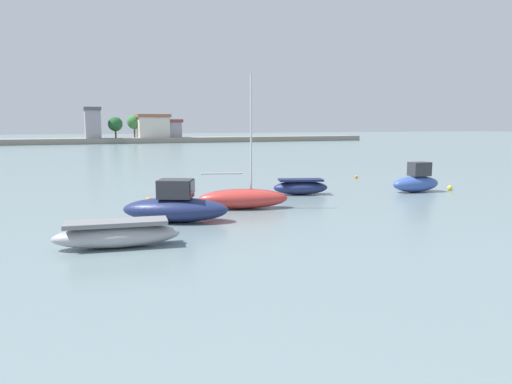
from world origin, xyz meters
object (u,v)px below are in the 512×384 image
Objects in this scene: moored_boat_1 at (176,207)px; moored_boat_3 at (301,187)px; moored_boat_2 at (243,198)px; mooring_buoy_4 at (356,177)px; mooring_buoy_1 at (312,183)px; moored_boat_0 at (117,234)px; mooring_buoy_2 at (149,201)px; mooring_buoy_0 at (450,188)px; moored_boat_4 at (416,181)px.

moored_boat_3 is (8.79, 5.34, -0.20)m from moored_boat_1.
moored_boat_2 is 26.64× the size of mooring_buoy_4.
mooring_buoy_1 is (2.66, 3.45, -0.25)m from moored_boat_3.
moored_boat_0 is 12.29× the size of mooring_buoy_2.
moored_boat_2 is 16.25× the size of mooring_buoy_1.
moored_boat_0 is 9.22m from mooring_buoy_2.
mooring_buoy_2 is (-18.89, 1.75, 0.02)m from mooring_buoy_0.
moored_boat_3 is 14.04× the size of mooring_buoy_4.
moored_boat_1 is at bearing -137.99° from moored_boat_2.
moored_boat_3 is at bearing 169.06° from mooring_buoy_0.
mooring_buoy_2 is at bearing -162.62° from moored_boat_3.
moored_boat_2 reaches higher than moored_boat_4.
moored_boat_2 is 5.94m from moored_boat_3.
moored_boat_4 reaches higher than mooring_buoy_1.
moored_boat_1 is 4.37m from moored_boat_2.
mooring_buoy_0 is at bearing 20.13° from moored_boat_2.
mooring_buoy_4 is at bearing 50.93° from moored_boat_2.
moored_boat_2 is (6.73, 5.68, 0.08)m from moored_boat_0.
mooring_buoy_4 is at bearing 86.93° from moored_boat_4.
moored_boat_2 is 18.62× the size of mooring_buoy_2.
moored_boat_4 is 10.33× the size of mooring_buoy_0.
moored_boat_2 is at bearing -129.48° from moored_boat_3.
moored_boat_0 reaches higher than mooring_buoy_0.
mooring_buoy_0 is 0.88× the size of mooring_buoy_2.
moored_boat_3 is 7.47m from moored_boat_4.
moored_boat_4 is 13.07× the size of mooring_buoy_4.
moored_boat_2 is at bearing -143.61° from mooring_buoy_4.
moored_boat_4 is at bearing 174.35° from mooring_buoy_0.
moored_boat_4 is 7.97× the size of mooring_buoy_1.
moored_boat_1 reaches higher than moored_boat_3.
moored_boat_0 is 18.98m from mooring_buoy_1.
moored_boat_3 reaches higher than mooring_buoy_4.
moored_boat_4 is at bearing 22.38° from moored_boat_2.
moored_boat_0 is 22.57m from mooring_buoy_0.
moored_boat_2 is 21.06× the size of mooring_buoy_0.
moored_boat_4 is at bearing -47.80° from mooring_buoy_1.
mooring_buoy_1 is (-4.62, 5.09, -0.47)m from moored_boat_4.
mooring_buoy_4 is (12.92, 9.53, -0.40)m from moored_boat_2.
moored_boat_0 is 14.73m from moored_boat_3.
mooring_buoy_4 is (0.72, 7.84, -0.55)m from moored_boat_4.
moored_boat_4 reaches higher than moored_boat_1.
moored_boat_4 is at bearing 37.46° from moored_boat_1.
moored_boat_4 is 16.48m from mooring_buoy_2.
mooring_buoy_1 reaches higher than mooring_buoy_0.
moored_boat_2 is at bearing -170.01° from moored_boat_4.
moored_boat_3 reaches higher than moored_boat_0.
moored_boat_0 is at bearing -142.28° from mooring_buoy_4.
mooring_buoy_0 is (21.42, 7.12, -0.29)m from moored_boat_0.
moored_boat_4 is 2.54m from mooring_buoy_0.
mooring_buoy_0 is 8.88m from mooring_buoy_1.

